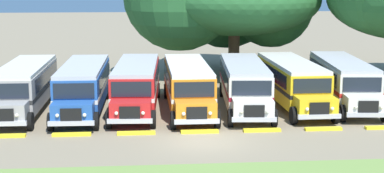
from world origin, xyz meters
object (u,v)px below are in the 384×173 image
object	(u,v)px
parked_bus_slot_0	(25,85)
parked_bus_slot_3	(188,84)
parked_bus_slot_2	(137,84)
parked_bus_slot_6	(343,80)
parked_bus_slot_5	(292,81)
parked_bus_slot_4	(244,83)
parked_bus_slot_1	(83,85)

from	to	relation	value
parked_bus_slot_0	parked_bus_slot_3	bearing A→B (deg)	88.09
parked_bus_slot_2	parked_bus_slot_3	distance (m)	3.19
parked_bus_slot_3	parked_bus_slot_6	xyz separation A→B (m)	(10.10, 0.67, 0.00)
parked_bus_slot_5	parked_bus_slot_6	bearing A→B (deg)	91.56
parked_bus_slot_3	parked_bus_slot_4	xyz separation A→B (m)	(3.55, 0.14, 0.00)
parked_bus_slot_0	parked_bus_slot_5	world-z (taller)	same
parked_bus_slot_1	parked_bus_slot_4	size ratio (longest dim) A/B	0.99
parked_bus_slot_0	parked_bus_slot_2	size ratio (longest dim) A/B	0.99
parked_bus_slot_6	parked_bus_slot_2	bearing A→B (deg)	-83.58
parked_bus_slot_1	parked_bus_slot_0	bearing A→B (deg)	-92.64
parked_bus_slot_2	parked_bus_slot_4	xyz separation A→B (m)	(6.73, -0.24, 0.00)
parked_bus_slot_3	parked_bus_slot_6	bearing A→B (deg)	93.56
parked_bus_slot_2	parked_bus_slot_5	world-z (taller)	same
parked_bus_slot_0	parked_bus_slot_1	bearing A→B (deg)	86.72
parked_bus_slot_2	parked_bus_slot_6	bearing A→B (deg)	94.49
parked_bus_slot_5	parked_bus_slot_0	bearing A→B (deg)	-90.31
parked_bus_slot_2	parked_bus_slot_3	bearing A→B (deg)	86.43
parked_bus_slot_0	parked_bus_slot_1	world-z (taller)	same
parked_bus_slot_6	parked_bus_slot_4	bearing A→B (deg)	-80.24
parked_bus_slot_5	parked_bus_slot_1	bearing A→B (deg)	-89.19
parked_bus_slot_3	parked_bus_slot_5	xyz separation A→B (m)	(6.70, 0.53, 0.00)
parked_bus_slot_2	parked_bus_slot_4	bearing A→B (deg)	91.23
parked_bus_slot_4	parked_bus_slot_5	distance (m)	3.17
parked_bus_slot_2	parked_bus_slot_3	xyz separation A→B (m)	(3.17, -0.38, 0.00)
parked_bus_slot_0	parked_bus_slot_3	distance (m)	10.00
parked_bus_slot_0	parked_bus_slot_6	distance (m)	20.10
parked_bus_slot_4	parked_bus_slot_3	bearing A→B (deg)	-83.27
parked_bus_slot_0	parked_bus_slot_3	xyz separation A→B (m)	(10.00, -0.40, 0.00)
parked_bus_slot_0	parked_bus_slot_6	world-z (taller)	same
parked_bus_slot_0	parked_bus_slot_4	distance (m)	13.55
parked_bus_slot_6	parked_bus_slot_5	bearing A→B (deg)	-82.49
parked_bus_slot_0	parked_bus_slot_3	world-z (taller)	same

